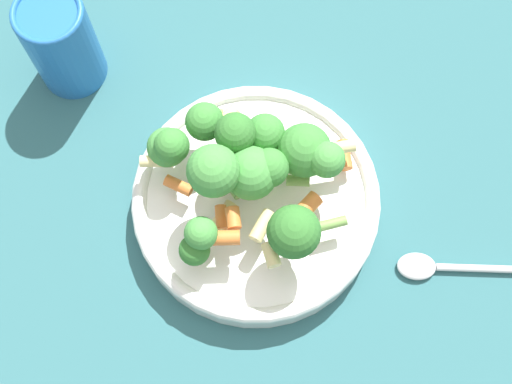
{
  "coord_description": "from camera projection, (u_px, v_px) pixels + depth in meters",
  "views": [
    {
      "loc": [
        -0.13,
        -0.16,
        0.65
      ],
      "look_at": [
        0.0,
        0.0,
        0.05
      ],
      "focal_mm": 50.0,
      "sensor_mm": 36.0,
      "label": 1
    }
  ],
  "objects": [
    {
      "name": "cup",
      "position": [
        61.0,
        42.0,
        0.67
      ],
      "size": [
        0.07,
        0.07,
        0.11
      ],
      "color": "#2366B2",
      "rests_on": "ground_plane"
    },
    {
      "name": "bowl",
      "position": [
        256.0,
        202.0,
        0.66
      ],
      "size": [
        0.23,
        0.23,
        0.04
      ],
      "color": "white",
      "rests_on": "ground_plane"
    },
    {
      "name": "pasta_salad",
      "position": [
        248.0,
        170.0,
        0.61
      ],
      "size": [
        0.19,
        0.17,
        0.09
      ],
      "color": "#8CB766",
      "rests_on": "bowl"
    },
    {
      "name": "spoon",
      "position": [
        452.0,
        268.0,
        0.66
      ],
      "size": [
        0.13,
        0.12,
        0.01
      ],
      "rotation": [
        0.0,
        0.0,
        8.7
      ],
      "color": "silver",
      "rests_on": "ground_plane"
    },
    {
      "name": "ground_plane",
      "position": [
        256.0,
        208.0,
        0.68
      ],
      "size": [
        3.0,
        3.0,
        0.0
      ],
      "primitive_type": "plane",
      "color": "#2D6066"
    }
  ]
}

